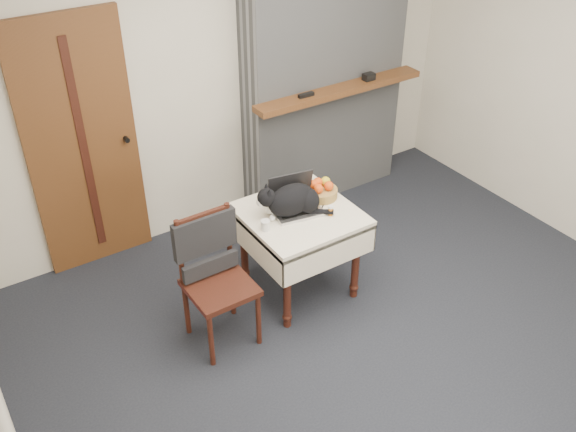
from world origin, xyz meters
name	(u,v)px	position (x,y,z in m)	size (l,w,h in m)	color
ground	(369,343)	(0.00, 0.00, 0.00)	(4.50, 4.50, 0.00)	black
room_shell	(340,82)	(0.00, 0.46, 1.76)	(4.52, 4.01, 2.61)	beige
door	(83,148)	(-1.20, 1.97, 1.00)	(0.82, 0.10, 2.00)	brown
chimney	(325,59)	(0.90, 1.85, 1.30)	(1.62, 0.48, 2.60)	gray
side_table	(299,225)	(-0.08, 0.76, 0.59)	(0.78, 0.78, 0.70)	#3A1310
laptop	(294,201)	(-0.08, 0.82, 0.76)	(0.39, 0.35, 0.25)	#B7B7BC
cat	(293,200)	(-0.13, 0.77, 0.81)	(0.50, 0.34, 0.26)	black
cream_jar	(265,225)	(-0.40, 0.71, 0.74)	(0.07, 0.07, 0.07)	silver
pill_bottle	(331,210)	(0.08, 0.61, 0.74)	(0.04, 0.04, 0.07)	#B16015
fruit_basket	(321,190)	(0.17, 0.85, 0.75)	(0.24, 0.24, 0.14)	#A98544
desk_clutter	(319,202)	(0.11, 0.79, 0.70)	(0.14, 0.02, 0.01)	black
chair	(212,261)	(-0.82, 0.70, 0.61)	(0.44, 0.43, 0.96)	#3A1310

